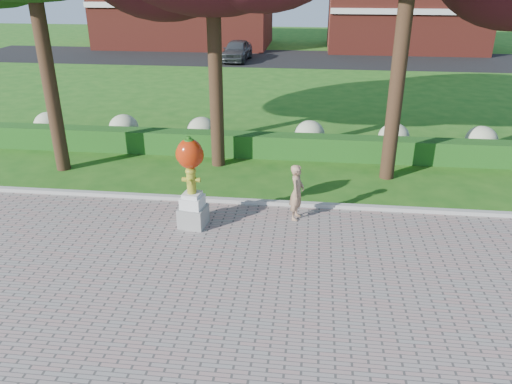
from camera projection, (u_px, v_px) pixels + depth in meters
The scene contains 10 objects.
ground at pixel (257, 263), 11.20m from camera, with size 100.00×100.00×0.00m, color #1F5A16.
curb at pixel (269, 203), 13.88m from camera, with size 40.00×0.18×0.15m, color #ADADA5.
lawn_hedge at pixel (280, 146), 17.38m from camera, with size 24.00×0.70×0.80m, color #1C4A15.
hydrangea_row at pixel (298, 134), 18.16m from camera, with size 20.10×1.10×0.99m.
street at pixel (301, 59), 36.56m from camera, with size 50.00×8.00×0.02m, color black.
building_left at pixel (185, 2), 41.64m from camera, with size 14.00×8.00×7.00m, color maroon.
building_right at pixel (405, 8), 39.84m from camera, with size 12.00×8.00×6.40m, color maroon.
hydrant_sculpture at pixel (191, 180), 12.25m from camera, with size 0.73×0.73×2.37m.
woman at pixel (297, 192), 12.83m from camera, with size 0.54×0.36×1.49m, color #A57C5E.
parked_car at pixel (237, 50), 35.38m from camera, with size 1.72×4.27×1.46m, color #393C40.
Camera 1 is at (1.11, -9.50, 6.04)m, focal length 35.00 mm.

